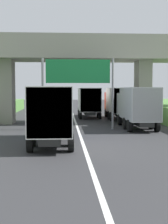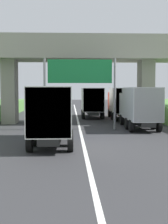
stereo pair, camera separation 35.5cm
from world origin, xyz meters
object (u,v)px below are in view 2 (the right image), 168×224
Objects in this scene: overhead_highway_sign at (80,77)px; truck_red at (121,102)px; truck_blue at (52,112)px; car_white at (65,104)px; truck_yellow at (92,101)px; truck_silver at (139,106)px.

truck_red is at bearing 61.34° from overhead_highway_sign.
car_white is at bearing 89.73° from truck_blue.
car_white is (-3.40, 16.02, -1.08)m from truck_yellow.
overhead_highway_sign is at bearing -174.25° from truck_silver.
truck_yellow is (1.71, 11.17, -2.39)m from overhead_highway_sign.
truck_red is 1.78× the size of car_white.
overhead_highway_sign is 7.57m from truck_blue.
overhead_highway_sign reaches higher than truck_blue.
truck_yellow is 3.89m from truck_red.
car_white is (0.16, 34.13, -1.08)m from truck_blue.
car_white is (-1.69, 27.20, -3.47)m from overhead_highway_sign.
overhead_highway_sign is 1.43× the size of car_white.
truck_blue is at bearing -90.27° from car_white.
truck_silver is at bearing 5.75° from overhead_highway_sign.
truck_yellow is at bearing 78.88° from truck_blue.
truck_blue is (-6.81, -7.44, 0.00)m from truck_silver.
truck_silver is at bearing 47.52° from truck_blue.
overhead_highway_sign reaches higher than truck_yellow.
truck_red is (-0.12, 8.35, 0.00)m from truck_silver.
truck_silver is at bearing -89.15° from truck_red.
car_white is at bearing 101.97° from truck_yellow.
truck_blue and truck_red have the same top height.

